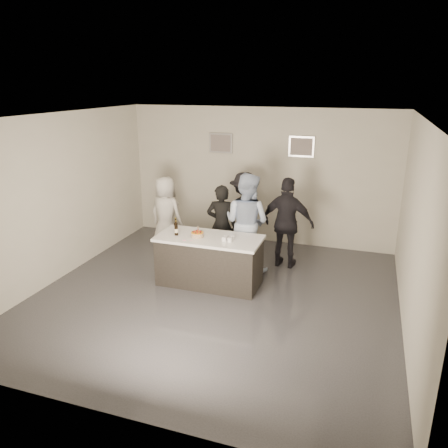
# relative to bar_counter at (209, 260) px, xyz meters

# --- Properties ---
(floor) EXTENTS (6.00, 6.00, 0.00)m
(floor) POSITION_rel_bar_counter_xyz_m (0.26, -0.45, -0.45)
(floor) COLOR #3D3D42
(floor) RESTS_ON ground
(ceiling) EXTENTS (6.00, 6.00, 0.00)m
(ceiling) POSITION_rel_bar_counter_xyz_m (0.26, -0.45, 2.55)
(ceiling) COLOR white
(wall_back) EXTENTS (6.00, 0.04, 3.00)m
(wall_back) POSITION_rel_bar_counter_xyz_m (0.26, 2.55, 1.05)
(wall_back) COLOR beige
(wall_back) RESTS_ON ground
(wall_front) EXTENTS (6.00, 0.04, 3.00)m
(wall_front) POSITION_rel_bar_counter_xyz_m (0.26, -3.45, 1.05)
(wall_front) COLOR beige
(wall_front) RESTS_ON ground
(wall_left) EXTENTS (0.04, 6.00, 3.00)m
(wall_left) POSITION_rel_bar_counter_xyz_m (-2.74, -0.45, 1.05)
(wall_left) COLOR beige
(wall_left) RESTS_ON ground
(wall_right) EXTENTS (0.04, 6.00, 3.00)m
(wall_right) POSITION_rel_bar_counter_xyz_m (3.26, -0.45, 1.05)
(wall_right) COLOR beige
(wall_right) RESTS_ON ground
(picture_left) EXTENTS (0.54, 0.04, 0.44)m
(picture_left) POSITION_rel_bar_counter_xyz_m (-0.64, 2.52, 1.75)
(picture_left) COLOR #B2B2B7
(picture_left) RESTS_ON wall_back
(picture_right) EXTENTS (0.54, 0.04, 0.44)m
(picture_right) POSITION_rel_bar_counter_xyz_m (1.16, 2.52, 1.75)
(picture_right) COLOR #B2B2B7
(picture_right) RESTS_ON wall_back
(bar_counter) EXTENTS (1.86, 0.86, 0.90)m
(bar_counter) POSITION_rel_bar_counter_xyz_m (0.00, 0.00, 0.00)
(bar_counter) COLOR white
(bar_counter) RESTS_ON ground
(cake) EXTENTS (0.22, 0.22, 0.07)m
(cake) POSITION_rel_bar_counter_xyz_m (-0.20, -0.06, 0.49)
(cake) COLOR orange
(cake) RESTS_ON bar_counter
(beer_bottle_a) EXTENTS (0.07, 0.07, 0.26)m
(beer_bottle_a) POSITION_rel_bar_counter_xyz_m (-0.67, 0.06, 0.58)
(beer_bottle_a) COLOR black
(beer_bottle_a) RESTS_ON bar_counter
(beer_bottle_b) EXTENTS (0.07, 0.07, 0.26)m
(beer_bottle_b) POSITION_rel_bar_counter_xyz_m (-0.59, -0.09, 0.58)
(beer_bottle_b) COLOR black
(beer_bottle_b) RESTS_ON bar_counter
(tumbler_cluster) EXTENTS (0.19, 0.19, 0.08)m
(tumbler_cluster) POSITION_rel_bar_counter_xyz_m (0.37, -0.06, 0.49)
(tumbler_cluster) COLOR #C57412
(tumbler_cluster) RESTS_ON bar_counter
(candles) EXTENTS (0.24, 0.08, 0.01)m
(candles) POSITION_rel_bar_counter_xyz_m (-0.30, -0.29, 0.45)
(candles) COLOR pink
(candles) RESTS_ON bar_counter
(person_main_black) EXTENTS (0.64, 0.48, 1.62)m
(person_main_black) POSITION_rel_bar_counter_xyz_m (-0.10, 0.96, 0.36)
(person_main_black) COLOR black
(person_main_black) RESTS_ON ground
(person_main_blue) EXTENTS (1.09, 0.95, 1.91)m
(person_main_blue) POSITION_rel_bar_counter_xyz_m (0.45, 0.85, 0.51)
(person_main_blue) COLOR #AFC3E6
(person_main_blue) RESTS_ON ground
(person_guest_left) EXTENTS (0.89, 0.68, 1.62)m
(person_guest_left) POSITION_rel_bar_counter_xyz_m (-1.48, 1.31, 0.36)
(person_guest_left) COLOR silver
(person_guest_left) RESTS_ON ground
(person_guest_right) EXTENTS (1.08, 0.52, 1.79)m
(person_guest_right) POSITION_rel_bar_counter_xyz_m (1.15, 1.23, 0.45)
(person_guest_right) COLOR black
(person_guest_right) RESTS_ON ground
(person_guest_back) EXTENTS (1.28, 1.10, 1.72)m
(person_guest_back) POSITION_rel_bar_counter_xyz_m (0.13, 1.79, 0.41)
(person_guest_back) COLOR black
(person_guest_back) RESTS_ON ground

